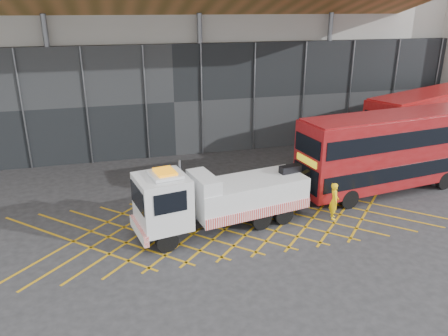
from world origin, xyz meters
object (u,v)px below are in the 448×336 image
object	(u,v)px
worker	(334,201)
bus_towed	(391,149)
recovery_truck	(218,198)
bus_second	(426,121)

from	to	relation	value
worker	bus_towed	bearing A→B (deg)	-42.48
recovery_truck	worker	size ratio (longest dim) A/B	5.21
recovery_truck	bus_towed	size ratio (longest dim) A/B	0.87
recovery_truck	bus_second	size ratio (longest dim) A/B	0.87
recovery_truck	worker	bearing A→B (deg)	-15.25
bus_second	bus_towed	bearing A→B (deg)	-164.42
bus_towed	bus_second	xyz separation A→B (m)	(6.41, 4.92, 0.05)
recovery_truck	bus_second	world-z (taller)	bus_second
bus_towed	worker	world-z (taller)	bus_towed
bus_towed	worker	xyz separation A→B (m)	(-4.91, -2.52, -1.62)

